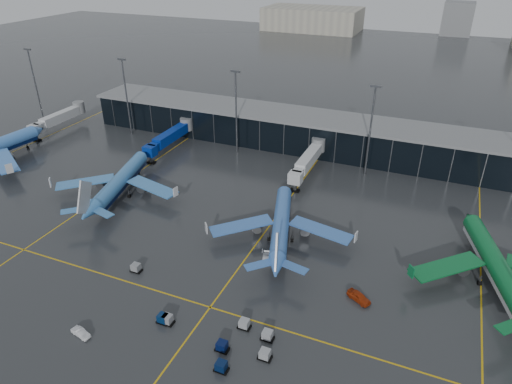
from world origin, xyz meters
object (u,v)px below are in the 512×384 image
at_px(mobile_airstair, 268,258).
at_px(service_van_white, 81,333).
at_px(baggage_carts, 208,327).
at_px(airliner_arkefly, 119,173).
at_px(airliner_aer_lingus, 498,254).
at_px(service_van_red, 359,297).
at_px(airliner_klm_near, 281,214).

xyz_separation_m(mobile_airstair, service_van_white, (-21.19, -31.21, -0.15)).
bearing_deg(service_van_white, baggage_carts, -52.38).
bearing_deg(baggage_carts, airliner_arkefly, 142.12).
relative_size(mobile_airstair, service_van_white, 0.99).
distance_m(airliner_aer_lingus, service_van_red, 28.08).
bearing_deg(mobile_airstair, airliner_aer_lingus, -2.11).
bearing_deg(airliner_aer_lingus, service_van_white, -162.87).
relative_size(airliner_aer_lingus, baggage_carts, 1.17).
relative_size(airliner_arkefly, service_van_red, 8.23).
bearing_deg(baggage_carts, airliner_klm_near, 87.14).
relative_size(baggage_carts, service_van_white, 9.07).
xyz_separation_m(airliner_klm_near, airliner_aer_lingus, (42.78, 2.04, 0.37)).
distance_m(airliner_aer_lingus, baggage_carts, 55.72).
bearing_deg(airliner_klm_near, mobile_airstair, -103.03).
relative_size(airliner_arkefly, mobile_airstair, 10.57).
bearing_deg(airliner_arkefly, service_van_red, -28.38).
relative_size(airliner_arkefly, airliner_aer_lingus, 0.98).
bearing_deg(service_van_white, airliner_arkefly, 41.28).
bearing_deg(service_van_red, airliner_arkefly, 105.53).
relative_size(mobile_airstair, service_van_red, 0.78).
relative_size(service_van_red, service_van_white, 1.27).
relative_size(baggage_carts, mobile_airstair, 9.17).
bearing_deg(airliner_arkefly, baggage_carts, -52.03).
relative_size(airliner_klm_near, service_van_white, 10.00).
xyz_separation_m(airliner_aer_lingus, service_van_red, (-22.47, -15.97, -5.32)).
bearing_deg(mobile_airstair, baggage_carts, -112.92).
bearing_deg(service_van_red, mobile_airstair, 106.62).
relative_size(airliner_aer_lingus, service_van_red, 8.37).
height_order(airliner_klm_near, service_van_red, airliner_klm_near).
xyz_separation_m(mobile_airstair, service_van_red, (19.68, -4.60, 0.04)).
height_order(airliner_aer_lingus, mobile_airstair, airliner_aer_lingus).
height_order(service_van_red, service_van_white, service_van_red).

